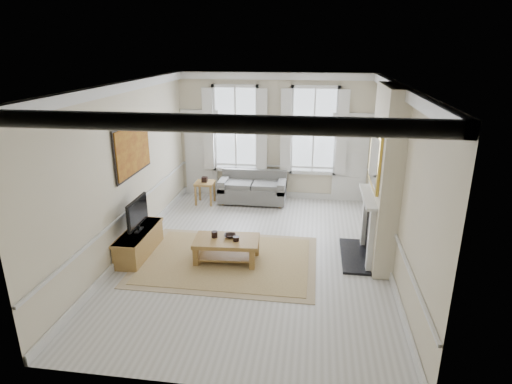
# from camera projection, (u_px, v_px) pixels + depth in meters

# --- Properties ---
(floor) EXTENTS (7.20, 7.20, 0.00)m
(floor) POSITION_uv_depth(u_px,v_px,m) (256.00, 255.00, 8.71)
(floor) COLOR #B7B5AD
(floor) RESTS_ON ground
(ceiling) EXTENTS (7.20, 7.20, 0.00)m
(ceiling) POSITION_uv_depth(u_px,v_px,m) (255.00, 84.00, 7.61)
(ceiling) COLOR white
(ceiling) RESTS_ON back_wall
(back_wall) EXTENTS (5.20, 0.00, 5.20)m
(back_wall) POSITION_uv_depth(u_px,v_px,m) (274.00, 137.00, 11.53)
(back_wall) COLOR beige
(back_wall) RESTS_ON floor
(left_wall) EXTENTS (0.00, 7.20, 7.20)m
(left_wall) POSITION_uv_depth(u_px,v_px,m) (126.00, 170.00, 8.50)
(left_wall) COLOR beige
(left_wall) RESTS_ON floor
(right_wall) EXTENTS (0.00, 7.20, 7.20)m
(right_wall) POSITION_uv_depth(u_px,v_px,m) (396.00, 181.00, 7.81)
(right_wall) COLOR beige
(right_wall) RESTS_ON floor
(window_left) EXTENTS (1.26, 0.20, 2.20)m
(window_left) POSITION_uv_depth(u_px,v_px,m) (236.00, 129.00, 11.56)
(window_left) COLOR #B2BCC6
(window_left) RESTS_ON back_wall
(window_right) EXTENTS (1.26, 0.20, 2.20)m
(window_right) POSITION_uv_depth(u_px,v_px,m) (314.00, 131.00, 11.28)
(window_right) COLOR #B2BCC6
(window_right) RESTS_ON back_wall
(door_left) EXTENTS (0.90, 0.08, 2.30)m
(door_left) POSITION_uv_depth(u_px,v_px,m) (201.00, 155.00, 11.94)
(door_left) COLOR silver
(door_left) RESTS_ON floor
(door_right) EXTENTS (0.90, 0.08, 2.30)m
(door_right) POSITION_uv_depth(u_px,v_px,m) (350.00, 160.00, 11.40)
(door_right) COLOR silver
(door_right) RESTS_ON floor
(painting) EXTENTS (0.05, 1.66, 1.06)m
(painting) POSITION_uv_depth(u_px,v_px,m) (133.00, 149.00, 8.66)
(painting) COLOR #B37D1E
(painting) RESTS_ON left_wall
(chimney_breast) EXTENTS (0.35, 1.70, 3.38)m
(chimney_breast) POSITION_uv_depth(u_px,v_px,m) (385.00, 177.00, 8.03)
(chimney_breast) COLOR beige
(chimney_breast) RESTS_ON floor
(hearth) EXTENTS (0.55, 1.50, 0.05)m
(hearth) POSITION_uv_depth(u_px,v_px,m) (355.00, 256.00, 8.63)
(hearth) COLOR black
(hearth) RESTS_ON floor
(fireplace) EXTENTS (0.21, 1.45, 1.33)m
(fireplace) POSITION_uv_depth(u_px,v_px,m) (368.00, 224.00, 8.37)
(fireplace) COLOR silver
(fireplace) RESTS_ON floor
(mirror) EXTENTS (0.06, 1.26, 1.06)m
(mirror) POSITION_uv_depth(u_px,v_px,m) (375.00, 159.00, 7.94)
(mirror) COLOR gold
(mirror) RESTS_ON chimney_breast
(sofa) EXTENTS (1.77, 0.86, 0.84)m
(sofa) POSITION_uv_depth(u_px,v_px,m) (253.00, 189.00, 11.58)
(sofa) COLOR #595957
(sofa) RESTS_ON floor
(side_table) EXTENTS (0.50, 0.50, 0.60)m
(side_table) POSITION_uv_depth(u_px,v_px,m) (205.00, 186.00, 11.41)
(side_table) COLOR olive
(side_table) RESTS_ON floor
(rug) EXTENTS (3.50, 2.60, 0.02)m
(rug) POSITION_uv_depth(u_px,v_px,m) (227.00, 260.00, 8.48)
(rug) COLOR #9A7C4F
(rug) RESTS_ON floor
(coffee_table) EXTENTS (1.30, 0.81, 0.47)m
(coffee_table) POSITION_uv_depth(u_px,v_px,m) (227.00, 243.00, 8.35)
(coffee_table) COLOR olive
(coffee_table) RESTS_ON rug
(ceramic_pot_a) EXTENTS (0.12, 0.12, 0.12)m
(ceramic_pot_a) POSITION_uv_depth(u_px,v_px,m) (214.00, 234.00, 8.39)
(ceramic_pot_a) COLOR black
(ceramic_pot_a) RESTS_ON coffee_table
(ceramic_pot_b) EXTENTS (0.12, 0.12, 0.09)m
(ceramic_pot_b) POSITION_uv_depth(u_px,v_px,m) (236.00, 239.00, 8.24)
(ceramic_pot_b) COLOR black
(ceramic_pot_b) RESTS_ON coffee_table
(bowl) EXTENTS (0.27, 0.27, 0.06)m
(bowl) POSITION_uv_depth(u_px,v_px,m) (230.00, 236.00, 8.40)
(bowl) COLOR black
(bowl) RESTS_ON coffee_table
(tv_stand) EXTENTS (0.47, 1.47, 0.52)m
(tv_stand) POSITION_uv_depth(u_px,v_px,m) (139.00, 243.00, 8.65)
(tv_stand) COLOR olive
(tv_stand) RESTS_ON floor
(tv) EXTENTS (0.08, 0.90, 0.68)m
(tv) POSITION_uv_depth(u_px,v_px,m) (137.00, 213.00, 8.44)
(tv) COLOR black
(tv) RESTS_ON tv_stand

